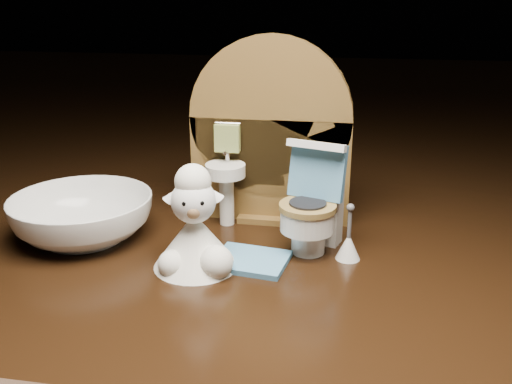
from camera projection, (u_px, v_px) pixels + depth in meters
The scene contains 6 objects.
backdrop_panel at pixel (269, 142), 0.46m from camera, with size 0.13×0.05×0.15m.
toy_toilet at pixel (313, 210), 0.42m from camera, with size 0.05×0.06×0.08m.
bath_mat at pixel (251, 260), 0.40m from camera, with size 0.05×0.04×0.00m, color #4F8BB4.
toilet_brush at pixel (348, 245), 0.41m from camera, with size 0.02×0.02×0.04m.
plush_lamb at pixel (195, 232), 0.39m from camera, with size 0.06×0.06×0.08m.
ceramic_bowl at pixel (82, 217), 0.44m from camera, with size 0.11×0.11×0.03m, color white.
Camera 1 is at (0.07, -0.38, 0.18)m, focal length 40.00 mm.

